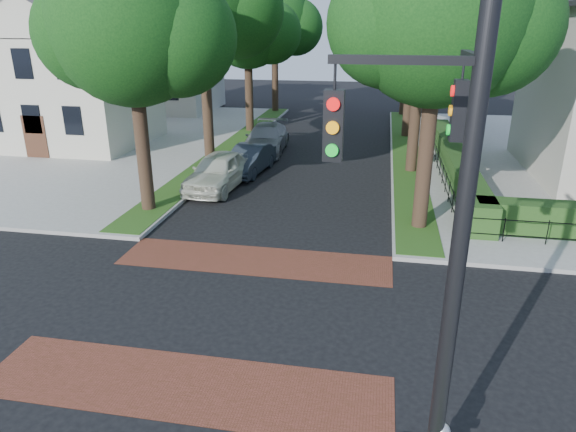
% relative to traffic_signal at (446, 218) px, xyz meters
% --- Properties ---
extents(ground, '(120.00, 120.00, 0.00)m').
position_rel_traffic_signal_xyz_m(ground, '(-4.89, 4.41, -4.71)').
color(ground, black).
rests_on(ground, ground).
extents(sidewalk_nw, '(30.00, 30.00, 0.15)m').
position_rel_traffic_signal_xyz_m(sidewalk_nw, '(-24.39, 23.41, -4.63)').
color(sidewalk_nw, gray).
rests_on(sidewalk_nw, ground).
extents(crosswalk_far, '(9.00, 2.20, 0.01)m').
position_rel_traffic_signal_xyz_m(crosswalk_far, '(-4.89, 7.61, -4.70)').
color(crosswalk_far, brown).
rests_on(crosswalk_far, ground).
extents(crosswalk_near, '(9.00, 2.20, 0.01)m').
position_rel_traffic_signal_xyz_m(crosswalk_near, '(-4.89, 1.21, -4.70)').
color(crosswalk_near, brown).
rests_on(crosswalk_near, ground).
extents(grass_strip_ne, '(1.60, 29.80, 0.02)m').
position_rel_traffic_signal_xyz_m(grass_strip_ne, '(0.51, 23.51, -4.55)').
color(grass_strip_ne, '#264E16').
rests_on(grass_strip_ne, sidewalk_ne).
extents(grass_strip_nw, '(1.60, 29.80, 0.02)m').
position_rel_traffic_signal_xyz_m(grass_strip_nw, '(-10.29, 23.51, -4.55)').
color(grass_strip_nw, '#264E16').
rests_on(grass_strip_nw, sidewalk_nw).
extents(tree_right_near, '(7.75, 6.67, 10.66)m').
position_rel_traffic_signal_xyz_m(tree_right_near, '(0.72, 11.65, 2.92)').
color(tree_right_near, black).
rests_on(tree_right_near, sidewalk_ne).
extents(tree_right_mid, '(8.25, 7.09, 11.22)m').
position_rel_traffic_signal_xyz_m(tree_right_mid, '(0.72, 19.66, 3.28)').
color(tree_right_mid, black).
rests_on(tree_right_mid, sidewalk_ne).
extents(tree_right_far, '(7.25, 6.23, 9.74)m').
position_rel_traffic_signal_xyz_m(tree_right_far, '(0.71, 28.64, 2.20)').
color(tree_right_far, black).
rests_on(tree_right_far, sidewalk_ne).
extents(tree_right_back, '(7.50, 6.45, 10.20)m').
position_rel_traffic_signal_xyz_m(tree_right_back, '(0.72, 37.64, 2.56)').
color(tree_right_back, black).
rests_on(tree_right_back, sidewalk_ne).
extents(tree_left_near, '(7.50, 6.45, 10.20)m').
position_rel_traffic_signal_xyz_m(tree_left_near, '(-10.28, 11.64, 2.56)').
color(tree_left_near, black).
rests_on(tree_left_near, sidewalk_nw).
extents(tree_left_mid, '(8.00, 6.88, 11.48)m').
position_rel_traffic_signal_xyz_m(tree_left_mid, '(-10.28, 19.66, 3.64)').
color(tree_left_mid, black).
rests_on(tree_left_mid, sidewalk_nw).
extents(tree_left_far, '(7.00, 6.02, 9.86)m').
position_rel_traffic_signal_xyz_m(tree_left_far, '(-10.29, 28.63, 2.41)').
color(tree_left_far, black).
rests_on(tree_left_far, sidewalk_nw).
extents(tree_left_back, '(7.75, 6.66, 10.44)m').
position_rel_traffic_signal_xyz_m(tree_left_back, '(-10.28, 37.65, 2.70)').
color(tree_left_back, black).
rests_on(tree_left_back, sidewalk_nw).
extents(hedge_main_road, '(1.00, 18.00, 1.20)m').
position_rel_traffic_signal_xyz_m(hedge_main_road, '(2.81, 19.41, -3.96)').
color(hedge_main_road, '#204518').
rests_on(hedge_main_road, sidewalk_ne).
extents(fence_main_road, '(0.06, 18.00, 0.90)m').
position_rel_traffic_signal_xyz_m(fence_main_road, '(2.01, 19.41, -4.11)').
color(fence_main_road, black).
rests_on(fence_main_road, sidewalk_ne).
extents(house_left_near, '(10.00, 9.00, 10.14)m').
position_rel_traffic_signal_xyz_m(house_left_near, '(-20.38, 22.41, 0.33)').
color(house_left_near, beige).
rests_on(house_left_near, sidewalk_nw).
extents(house_left_far, '(10.00, 9.00, 10.14)m').
position_rel_traffic_signal_xyz_m(house_left_far, '(-20.38, 36.41, 0.33)').
color(house_left_far, '#B8B3A5').
rests_on(house_left_far, sidewalk_nw).
extents(traffic_signal, '(2.17, 2.00, 8.00)m').
position_rel_traffic_signal_xyz_m(traffic_signal, '(0.00, 0.00, 0.00)').
color(traffic_signal, black).
rests_on(traffic_signal, sidewalk_se).
extents(parked_car_front, '(2.42, 5.20, 1.72)m').
position_rel_traffic_signal_xyz_m(parked_car_front, '(-8.49, 15.03, -3.85)').
color(parked_car_front, silver).
rests_on(parked_car_front, ground).
extents(parked_car_middle, '(2.05, 4.58, 1.46)m').
position_rel_traffic_signal_xyz_m(parked_car_middle, '(-7.73, 17.91, -3.98)').
color(parked_car_middle, '#212831').
rests_on(parked_car_middle, ground).
extents(parked_car_rear, '(2.59, 5.80, 1.65)m').
position_rel_traffic_signal_xyz_m(parked_car_rear, '(-7.90, 22.70, -3.88)').
color(parked_car_rear, gray).
rests_on(parked_car_rear, ground).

